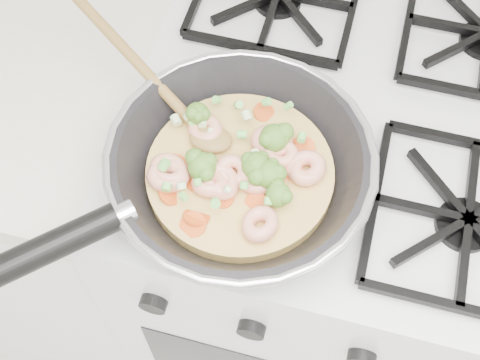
# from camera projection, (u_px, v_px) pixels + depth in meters

# --- Properties ---
(stove) EXTENTS (0.60, 0.60, 0.92)m
(stove) POSITION_uv_depth(u_px,v_px,m) (324.00, 240.00, 1.25)
(stove) COLOR white
(stove) RESTS_ON ground
(skillet) EXTENTS (0.43, 0.42, 0.10)m
(skillet) POSITION_uv_depth(u_px,v_px,m) (236.00, 169.00, 0.75)
(skillet) COLOR black
(skillet) RESTS_ON stove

